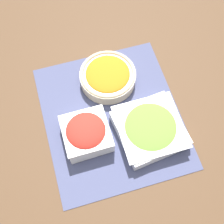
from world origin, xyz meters
TOP-DOWN VIEW (x-y plane):
  - ground_plane at (0.00, 0.00)m, footprint 3.00×3.00m
  - placemat at (0.00, 0.00)m, footprint 0.47×0.42m
  - lettuce_bowl at (-0.08, -0.09)m, footprint 0.20×0.20m
  - carrot_bowl at (0.13, -0.02)m, footprint 0.18×0.18m
  - tomato_bowl at (-0.05, 0.09)m, footprint 0.14×0.14m

SIDE VIEW (x-z plane):
  - ground_plane at x=0.00m, z-range 0.00..0.00m
  - placemat at x=0.00m, z-range 0.00..0.00m
  - lettuce_bowl at x=-0.08m, z-range 0.01..0.06m
  - carrot_bowl at x=0.13m, z-range 0.01..0.06m
  - tomato_bowl at x=-0.05m, z-range 0.00..0.08m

